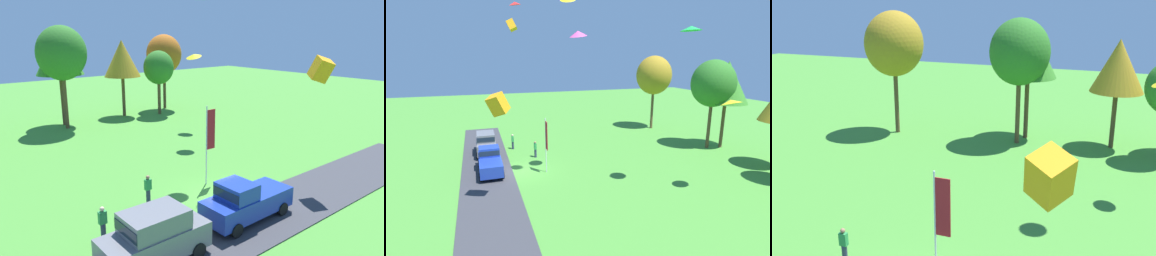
% 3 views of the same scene
% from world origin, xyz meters
% --- Properties ---
extents(ground_plane, '(120.00, 120.00, 0.00)m').
position_xyz_m(ground_plane, '(0.00, 0.00, 0.00)').
color(ground_plane, '#478E33').
extents(pavement_strip, '(36.00, 4.40, 0.06)m').
position_xyz_m(pavement_strip, '(0.00, -2.81, 0.03)').
color(pavement_strip, '#38383D').
rests_on(pavement_strip, ground).
extents(car_suv_far_end, '(4.61, 2.07, 2.28)m').
position_xyz_m(car_suv_far_end, '(-6.18, -2.63, 1.30)').
color(car_suv_far_end, slate).
rests_on(car_suv_far_end, ground).
extents(car_pickup_mid_row, '(5.01, 2.07, 2.14)m').
position_xyz_m(car_pickup_mid_row, '(-0.71, -2.51, 1.11)').
color(car_pickup_mid_row, '#1E389E').
rests_on(car_pickup_mid_row, ground).
extents(person_on_lawn, '(0.36, 0.24, 1.71)m').
position_xyz_m(person_on_lawn, '(-7.07, 0.25, 0.88)').
color(person_on_lawn, '#2D334C').
rests_on(person_on_lawn, ground).
extents(person_watching_sky, '(0.36, 0.24, 1.71)m').
position_xyz_m(person_watching_sky, '(-3.45, 2.11, 0.88)').
color(person_watching_sky, '#2D334C').
rests_on(person_watching_sky, ground).
extents(tree_far_left, '(4.86, 4.86, 10.27)m').
position_xyz_m(tree_far_left, '(-10.91, 20.52, 7.57)').
color(tree_far_left, brown).
rests_on(tree_far_left, ground).
extents(tree_left_of_center, '(4.67, 4.67, 9.85)m').
position_xyz_m(tree_left_of_center, '(-0.49, 21.30, 7.26)').
color(tree_left_of_center, brown).
rests_on(tree_left_of_center, ground).
extents(tree_right_of_center, '(4.59, 4.59, 9.68)m').
position_xyz_m(tree_right_of_center, '(-0.17, 22.90, 7.35)').
color(tree_right_of_center, brown).
rests_on(tree_right_of_center, ground).
extents(flag_banner, '(0.71, 0.08, 4.97)m').
position_xyz_m(flag_banner, '(1.16, 2.25, 3.15)').
color(flag_banner, silver).
rests_on(flag_banner, ground).
extents(kite_box_high_right, '(1.09, 1.17, 1.35)m').
position_xyz_m(kite_box_high_right, '(-6.22, 0.65, 13.19)').
color(kite_box_high_right, orange).
extents(kite_delta_topmost, '(1.77, 1.75, 0.71)m').
position_xyz_m(kite_delta_topmost, '(9.40, 13.78, 7.03)').
color(kite_delta_topmost, yellow).
extents(kite_delta_low_drifter, '(2.03, 2.03, 0.37)m').
position_xyz_m(kite_delta_low_drifter, '(8.03, 10.97, 12.01)').
color(kite_delta_low_drifter, green).
extents(kite_diamond_near_flag, '(1.24, 1.38, 0.49)m').
position_xyz_m(kite_diamond_near_flag, '(-9.78, 1.54, 15.83)').
color(kite_diamond_near_flag, red).
extents(kite_box_trailing_tail, '(1.36, 1.65, 1.68)m').
position_xyz_m(kite_box_trailing_tail, '(6.02, -1.94, 7.15)').
color(kite_box_trailing_tail, orange).
extents(kite_delta_high_left, '(1.99, 2.00, 0.68)m').
position_xyz_m(kite_delta_high_left, '(2.48, 4.72, 11.90)').
color(kite_delta_high_left, '#EA4C9E').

